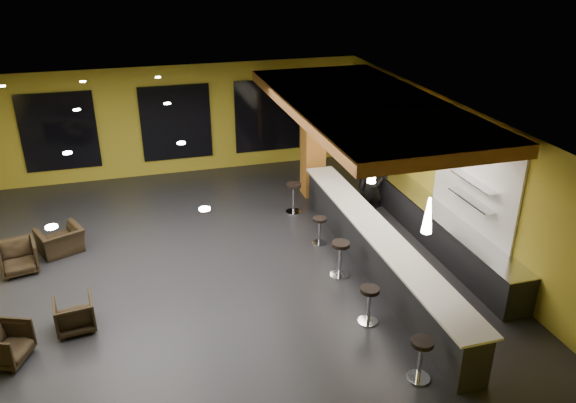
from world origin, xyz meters
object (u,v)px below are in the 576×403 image
object	(u,v)px
armchair_a	(5,345)
bar_stool_4	(294,194)
pendant_1	(372,168)
pendant_2	(333,135)
bar_stool_3	(320,227)
bar_stool_1	(369,300)
pendant_0	(428,215)
prep_counter	(443,233)
bar_stool_0	(421,354)
armchair_c	(18,258)
armchair_d	(60,241)
armchair_b	(75,314)
bar_stool_2	(340,255)
staff_c	(373,178)
staff_b	(375,179)
bar_counter	(376,252)
staff_a	(371,188)
column	(313,138)

from	to	relation	value
armchair_a	bar_stool_4	size ratio (longest dim) A/B	0.89
pendant_1	pendant_2	bearing A→B (deg)	90.00
armchair_a	bar_stool_3	distance (m)	7.29
bar_stool_1	bar_stool_3	size ratio (longest dim) A/B	1.10
pendant_0	bar_stool_1	bearing A→B (deg)	164.85
prep_counter	bar_stool_0	xyz separation A→B (m)	(-2.73, -3.98, 0.09)
prep_counter	armchair_c	size ratio (longest dim) A/B	7.42
bar_stool_1	armchair_d	bearing A→B (deg)	142.58
pendant_1	pendant_2	distance (m)	2.50
armchair_b	bar_stool_0	distance (m)	6.53
prep_counter	bar_stool_2	xyz separation A→B (m)	(-2.86, -0.47, 0.11)
staff_c	armchair_b	distance (m)	8.77
staff_b	armchair_d	xyz separation A→B (m)	(-8.35, -0.28, -0.56)
bar_counter	staff_b	bearing A→B (deg)	66.70
pendant_0	bar_stool_3	world-z (taller)	pendant_0
bar_stool_0	bar_stool_3	distance (m)	5.06
pendant_1	armchair_a	distance (m)	8.02
staff_a	armchair_a	size ratio (longest dim) A/B	2.42
armchair_b	armchair_c	bearing A→B (deg)	-69.40
bar_counter	staff_b	size ratio (longest dim) A/B	4.54
armchair_a	armchair_d	xyz separation A→B (m)	(0.63, 3.90, -0.03)
pendant_2	bar_stool_2	size ratio (longest dim) A/B	0.83
pendant_0	armchair_d	world-z (taller)	pendant_0
bar_counter	bar_stool_0	size ratio (longest dim) A/B	9.85
pendant_0	staff_a	distance (m)	4.80
bar_counter	pendant_0	bearing A→B (deg)	-90.00
pendant_0	bar_stool_1	xyz separation A→B (m)	(-0.93, 0.25, -1.84)
pendant_1	staff_a	world-z (taller)	pendant_1
pendant_2	staff_b	world-z (taller)	pendant_2
prep_counter	pendant_1	bearing A→B (deg)	180.00
staff_b	staff_c	world-z (taller)	staff_b
column	staff_c	world-z (taller)	column
bar_counter	bar_stool_2	size ratio (longest dim) A/B	9.45
staff_c	armchair_c	world-z (taller)	staff_c
pendant_0	pendant_1	bearing A→B (deg)	90.00
bar_counter	armchair_d	xyz separation A→B (m)	(-6.98, 2.89, -0.18)
pendant_1	bar_stool_1	xyz separation A→B (m)	(-0.93, -2.25, -1.84)
armchair_b	bar_stool_3	bearing A→B (deg)	-168.08
staff_b	armchair_c	xyz separation A→B (m)	(-9.19, -0.96, -0.51)
prep_counter	pendant_1	size ratio (longest dim) A/B	8.57
prep_counter	staff_a	distance (m)	2.32
bar_counter	pendant_1	xyz separation A→B (m)	(0.00, 0.50, 1.85)
armchair_b	bar_stool_1	world-z (taller)	bar_stool_1
pendant_1	armchair_a	world-z (taller)	pendant_1
pendant_0	pendant_1	xyz separation A→B (m)	(0.00, 2.50, 0.00)
staff_a	armchair_d	size ratio (longest dim) A/B	1.90
column	staff_a	bearing A→B (deg)	-66.12
staff_c	column	bearing A→B (deg)	159.26
bar_counter	bar_stool_1	size ratio (longest dim) A/B	10.12
armchair_c	bar_stool_4	world-z (taller)	bar_stool_4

